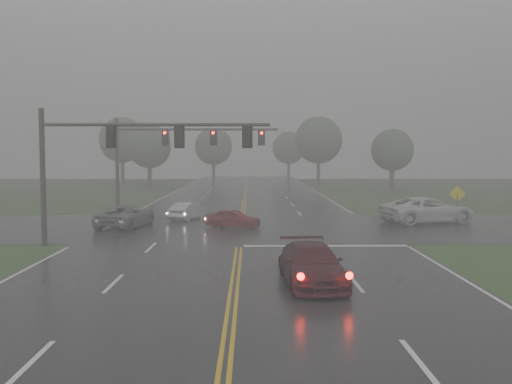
{
  "coord_description": "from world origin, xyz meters",
  "views": [
    {
      "loc": [
        0.58,
        -14.9,
        4.89
      ],
      "look_at": [
        0.9,
        16.0,
        2.73
      ],
      "focal_mm": 40.0,
      "sensor_mm": 36.0,
      "label": 1
    }
  ],
  "objects_px": {
    "car_grey": "(126,227)",
    "signal_gantry_near": "(112,150)",
    "sedan_maroon": "(312,285)",
    "pickup_white": "(427,223)",
    "sedan_red": "(233,228)",
    "signal_gantry_far": "(167,146)",
    "sedan_silver": "(187,220)"
  },
  "relations": [
    {
      "from": "sedan_maroon",
      "to": "sedan_silver",
      "type": "height_order",
      "value": "sedan_maroon"
    },
    {
      "from": "sedan_silver",
      "to": "car_grey",
      "type": "xyz_separation_m",
      "value": [
        -3.5,
        -4.19,
        0.0
      ]
    },
    {
      "from": "sedan_maroon",
      "to": "sedan_red",
      "type": "relative_size",
      "value": 1.43
    },
    {
      "from": "car_grey",
      "to": "signal_gantry_near",
      "type": "relative_size",
      "value": 0.44
    },
    {
      "from": "sedan_silver",
      "to": "car_grey",
      "type": "bearing_deg",
      "value": 69.42
    },
    {
      "from": "sedan_red",
      "to": "sedan_silver",
      "type": "relative_size",
      "value": 0.94
    },
    {
      "from": "sedan_red",
      "to": "pickup_white",
      "type": "xyz_separation_m",
      "value": [
        13.34,
        2.38,
        0.0
      ]
    },
    {
      "from": "signal_gantry_near",
      "to": "sedan_silver",
      "type": "bearing_deg",
      "value": 77.15
    },
    {
      "from": "sedan_maroon",
      "to": "pickup_white",
      "type": "xyz_separation_m",
      "value": [
        9.98,
        18.28,
        0.0
      ]
    },
    {
      "from": "signal_gantry_near",
      "to": "signal_gantry_far",
      "type": "xyz_separation_m",
      "value": [
        0.41,
        16.6,
        0.35
      ]
    },
    {
      "from": "sedan_red",
      "to": "pickup_white",
      "type": "distance_m",
      "value": 13.55
    },
    {
      "from": "signal_gantry_far",
      "to": "signal_gantry_near",
      "type": "bearing_deg",
      "value": -91.42
    },
    {
      "from": "car_grey",
      "to": "pickup_white",
      "type": "bearing_deg",
      "value": -162.24
    },
    {
      "from": "sedan_red",
      "to": "sedan_maroon",
      "type": "bearing_deg",
      "value": -151.02
    },
    {
      "from": "sedan_maroon",
      "to": "signal_gantry_far",
      "type": "height_order",
      "value": "signal_gantry_far"
    },
    {
      "from": "pickup_white",
      "to": "signal_gantry_far",
      "type": "height_order",
      "value": "signal_gantry_far"
    },
    {
      "from": "sedan_maroon",
      "to": "pickup_white",
      "type": "distance_m",
      "value": 20.83
    },
    {
      "from": "sedan_silver",
      "to": "car_grey",
      "type": "height_order",
      "value": "car_grey"
    },
    {
      "from": "sedan_red",
      "to": "sedan_silver",
      "type": "distance_m",
      "value": 5.68
    },
    {
      "from": "pickup_white",
      "to": "signal_gantry_near",
      "type": "height_order",
      "value": "signal_gantry_near"
    },
    {
      "from": "car_grey",
      "to": "signal_gantry_near",
      "type": "height_order",
      "value": "signal_gantry_near"
    },
    {
      "from": "car_grey",
      "to": "sedan_maroon",
      "type": "bearing_deg",
      "value": 134.44
    },
    {
      "from": "signal_gantry_far",
      "to": "pickup_white",
      "type": "bearing_deg",
      "value": -21.12
    },
    {
      "from": "sedan_silver",
      "to": "pickup_white",
      "type": "xyz_separation_m",
      "value": [
        16.81,
        -2.11,
        0.0
      ]
    },
    {
      "from": "sedan_silver",
      "to": "pickup_white",
      "type": "distance_m",
      "value": 16.95
    },
    {
      "from": "sedan_red",
      "to": "signal_gantry_near",
      "type": "xyz_separation_m",
      "value": [
        -6.07,
        -6.88,
        5.0
      ]
    },
    {
      "from": "sedan_red",
      "to": "signal_gantry_near",
      "type": "relative_size",
      "value": 0.3
    },
    {
      "from": "sedan_red",
      "to": "signal_gantry_far",
      "type": "relative_size",
      "value": 0.27
    },
    {
      "from": "car_grey",
      "to": "signal_gantry_far",
      "type": "xyz_separation_m",
      "value": [
        1.32,
        9.41,
        5.35
      ]
    },
    {
      "from": "signal_gantry_near",
      "to": "pickup_white",
      "type": "bearing_deg",
      "value": 25.5
    },
    {
      "from": "sedan_maroon",
      "to": "pickup_white",
      "type": "relative_size",
      "value": 0.8
    },
    {
      "from": "sedan_red",
      "to": "signal_gantry_near",
      "type": "bearing_deg",
      "value": 155.64
    }
  ]
}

